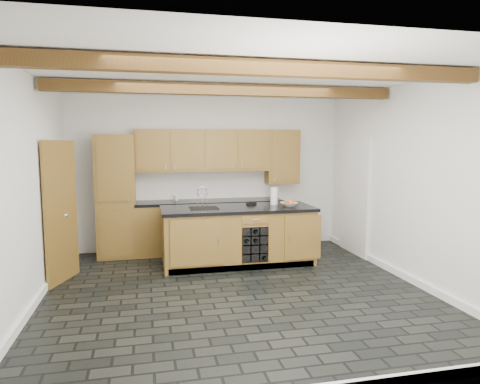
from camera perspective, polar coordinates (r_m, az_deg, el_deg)
The scene contains 10 objects.
ground at distance 5.85m, azimuth -0.51°, elevation -13.05°, with size 5.00×5.00×0.00m, color black.
room_shell at distance 6.03m, azimuth -2.36°, elevation 2.40°, with size 5.01×5.00×5.00m.
back_cabinetry at distance 7.73m, azimuth -6.68°, elevation -0.79°, with size 3.65×0.62×2.20m.
island at distance 6.99m, azimuth -0.23°, elevation -5.81°, with size 2.48×0.96×0.93m.
faucet at distance 6.86m, azimuth -4.87°, elevation -1.84°, with size 0.45×0.40×0.34m.
kitchen_scale at distance 7.20m, azimuth 1.52°, elevation -1.50°, with size 0.18×0.13×0.05m.
fruit_bowl at distance 7.05m, azimuth 6.53°, elevation -1.64°, with size 0.27×0.27×0.07m, color beige.
fruit_cluster at distance 7.05m, azimuth 6.53°, elevation -1.35°, with size 0.16×0.17×0.07m.
paper_towel at distance 7.22m, azimuth 4.56°, elevation -0.55°, with size 0.12×0.12×0.28m, color white.
mug at distance 7.75m, azimuth -8.50°, elevation -0.79°, with size 0.11×0.11×0.10m, color white.
Camera 1 is at (-1.14, -5.39, 1.96)m, focal length 32.00 mm.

